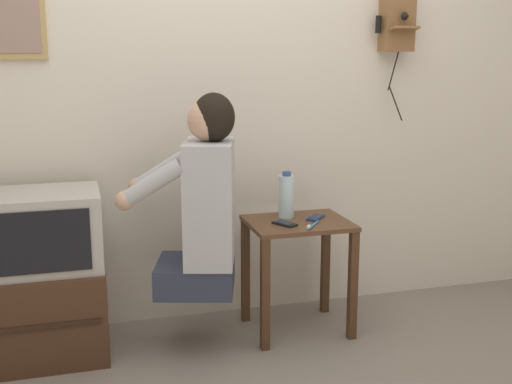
% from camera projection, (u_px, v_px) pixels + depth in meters
% --- Properties ---
extents(wall_back, '(6.80, 0.05, 2.55)m').
position_uv_depth(wall_back, '(215.00, 78.00, 3.31)').
color(wall_back, beige).
rests_on(wall_back, ground_plane).
extents(side_table, '(0.50, 0.41, 0.58)m').
position_uv_depth(side_table, '(298.00, 247.00, 3.24)').
color(side_table, '#51331E').
rests_on(side_table, ground_plane).
extents(person, '(0.59, 0.49, 0.93)m').
position_uv_depth(person, '(204.00, 201.00, 2.97)').
color(person, '#2D3347').
rests_on(person, ground_plane).
extents(tv_stand, '(0.60, 0.50, 0.43)m').
position_uv_depth(tv_stand, '(40.00, 311.00, 3.01)').
color(tv_stand, '#422819').
rests_on(tv_stand, ground_plane).
extents(television, '(0.58, 0.42, 0.35)m').
position_uv_depth(television, '(36.00, 230.00, 2.92)').
color(television, '#ADA89E').
rests_on(television, tv_stand).
extents(wall_phone_antique, '(0.21, 0.18, 0.73)m').
position_uv_depth(wall_phone_antique, '(397.00, 21.00, 3.43)').
color(wall_phone_antique, brown).
extents(framed_picture, '(0.35, 0.03, 0.40)m').
position_uv_depth(framed_picture, '(5.00, 15.00, 2.95)').
color(framed_picture, tan).
extents(cell_phone_held, '(0.11, 0.14, 0.01)m').
position_uv_depth(cell_phone_held, '(285.00, 224.00, 3.13)').
color(cell_phone_held, black).
rests_on(cell_phone_held, side_table).
extents(cell_phone_spare, '(0.13, 0.13, 0.01)m').
position_uv_depth(cell_phone_spare, '(315.00, 217.00, 3.25)').
color(cell_phone_spare, navy).
rests_on(cell_phone_spare, side_table).
extents(water_bottle, '(0.08, 0.08, 0.24)m').
position_uv_depth(water_bottle, '(286.00, 196.00, 3.26)').
color(water_bottle, silver).
rests_on(water_bottle, side_table).
extents(toothbrush, '(0.11, 0.14, 0.02)m').
position_uv_depth(toothbrush, '(312.00, 225.00, 3.10)').
color(toothbrush, '#338CD8').
rests_on(toothbrush, side_table).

